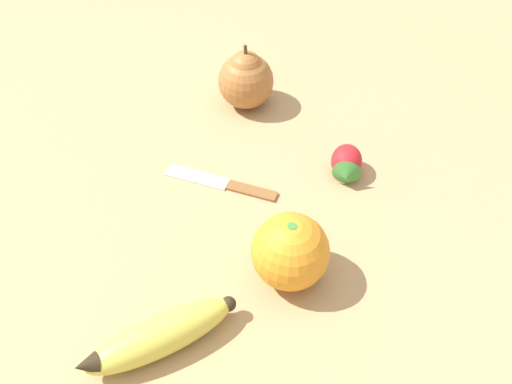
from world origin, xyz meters
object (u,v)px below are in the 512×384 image
at_px(paring_knife, 225,183).
at_px(banana, 159,336).
at_px(pear, 246,79).
at_px(strawberry, 348,165).
at_px(orange, 290,252).

bearing_deg(paring_knife, banana, -173.85).
distance_m(pear, strawberry, 0.21).
xyz_separation_m(orange, paring_knife, (0.01, -0.17, -0.04)).
distance_m(pear, paring_knife, 0.18).
bearing_deg(orange, paring_knife, -85.78).
distance_m(banana, orange, 0.17).
xyz_separation_m(orange, pear, (-0.08, -0.31, 0.00)).
relative_size(orange, strawberry, 1.27).
bearing_deg(paring_knife, strawberry, -64.01).
bearing_deg(pear, orange, 75.24).
height_order(strawberry, paring_knife, strawberry).
bearing_deg(strawberry, pear, -128.85).
xyz_separation_m(strawberry, paring_knife, (0.15, -0.05, -0.02)).
xyz_separation_m(banana, orange, (-0.16, -0.03, 0.02)).
xyz_separation_m(banana, strawberry, (-0.30, -0.14, -0.00)).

